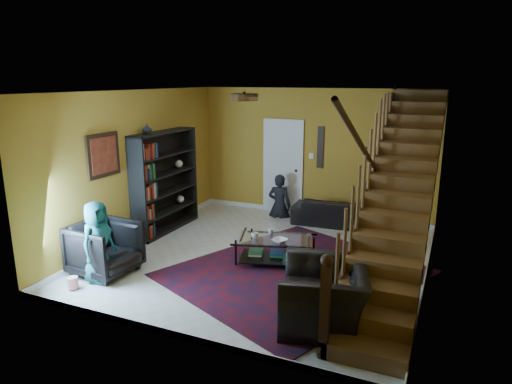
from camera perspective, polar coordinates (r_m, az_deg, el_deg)
floor at (r=7.93m, az=1.13°, el=-8.20°), size 5.50×5.50×0.00m
room at (r=9.58m, az=-3.16°, el=-3.92°), size 5.50×5.50×5.50m
staircase at (r=7.00m, az=17.43°, el=0.14°), size 0.95×5.02×3.18m
bookshelf at (r=9.27m, az=-11.23°, el=1.07°), size 0.35×1.80×2.00m
door at (r=10.32m, az=3.40°, el=2.99°), size 0.82×0.05×2.05m
framed_picture at (r=8.07m, az=-18.55°, el=4.39°), size 0.04×0.74×0.74m
wall_hanging at (r=9.98m, az=8.06°, el=5.55°), size 0.14×0.03×0.90m
ceiling_fixture at (r=6.61m, az=-1.48°, el=11.76°), size 0.40×0.40×0.10m
rug at (r=7.34m, az=4.82°, el=-10.06°), size 4.27×4.50×0.02m
sofa at (r=9.71m, az=10.28°, el=-2.48°), size 1.93×0.85×0.55m
armchair_left at (r=7.56m, az=-18.35°, el=-6.69°), size 0.97×0.95×0.83m
armchair_right at (r=5.86m, az=8.45°, el=-12.67°), size 1.30×1.41×0.77m
person_adult_a at (r=10.14m, az=2.95°, el=-1.68°), size 0.53×0.36×1.41m
person_adult_b at (r=9.62m, az=14.92°, el=-2.98°), size 0.75×0.62×1.42m
person_child at (r=7.26m, az=-19.19°, el=-5.89°), size 0.41×0.62×1.25m
coffee_table at (r=7.57m, az=2.40°, el=-7.18°), size 1.34×1.02×0.45m
cup_a at (r=7.51m, az=-0.17°, el=-5.43°), size 0.15×0.15×0.09m
cup_b at (r=7.71m, az=1.85°, el=-4.91°), size 0.12×0.12×0.09m
bowl at (r=7.33m, az=2.98°, el=-6.09°), size 0.30×0.30×0.06m
vase at (r=8.68m, az=-13.48°, el=7.67°), size 0.18×0.18×0.19m
popcorn_bucket at (r=7.29m, az=-21.91°, el=-10.47°), size 0.19×0.19×0.17m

